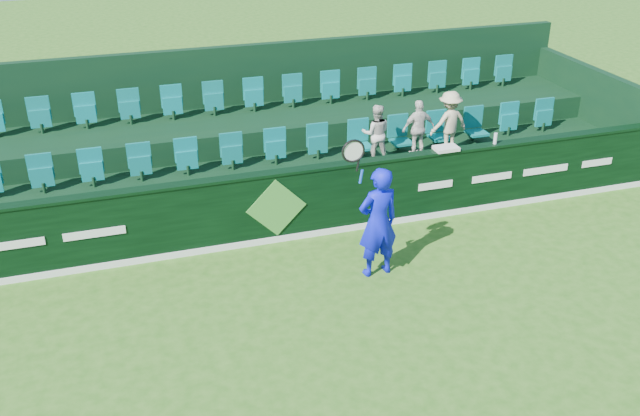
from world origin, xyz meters
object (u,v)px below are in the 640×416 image
object	(u,v)px
towel	(446,148)
spectator_middle	(418,128)
drinks_bottle	(495,139)
spectator_left	(376,133)
tennis_player	(378,222)
spectator_right	(449,122)

from	to	relation	value
towel	spectator_middle	bearing A→B (deg)	92.50
drinks_bottle	spectator_left	bearing A→B (deg)	150.63
spectator_middle	towel	xyz separation A→B (m)	(0.05, -1.12, -0.00)
towel	drinks_bottle	world-z (taller)	drinks_bottle
tennis_player	drinks_bottle	size ratio (longest dim) A/B	11.67
tennis_player	drinks_bottle	bearing A→B (deg)	28.08
spectator_right	drinks_bottle	bearing A→B (deg)	102.44
spectator_middle	drinks_bottle	distance (m)	1.56
spectator_right	drinks_bottle	xyz separation A→B (m)	(0.40, -1.12, 0.02)
spectator_middle	towel	distance (m)	1.12
spectator_right	drinks_bottle	world-z (taller)	spectator_right
tennis_player	towel	size ratio (longest dim) A/B	5.63
spectator_middle	drinks_bottle	bearing A→B (deg)	132.37
spectator_middle	spectator_right	distance (m)	0.68
tennis_player	spectator_right	world-z (taller)	tennis_player
spectator_middle	spectator_right	size ratio (longest dim) A/B	0.91
spectator_middle	spectator_right	world-z (taller)	spectator_right
towel	drinks_bottle	bearing A→B (deg)	0.00
spectator_left	drinks_bottle	bearing A→B (deg)	166.70
spectator_middle	towel	size ratio (longest dim) A/B	2.62
tennis_player	spectator_right	size ratio (longest dim) A/B	1.96
spectator_left	drinks_bottle	size ratio (longest dim) A/B	5.43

